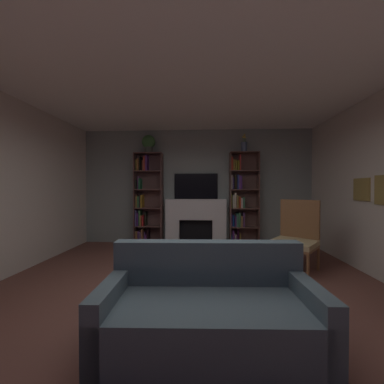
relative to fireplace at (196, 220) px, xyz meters
The scene contains 11 objects.
ground_plane 3.07m from the fireplace, 90.00° to the right, with size 7.52×7.52×0.00m, color brown.
wall_back_accent 0.84m from the fireplace, 90.00° to the left, with size 5.77×0.06×2.84m, color gray.
ceiling 3.77m from the fireplace, 90.00° to the right, with size 5.77×6.39×0.06m, color white.
fireplace is the anchor object (origin of this frame).
tv 0.84m from the fireplace, 90.00° to the left, with size 1.07×0.06×0.63m, color black.
bookshelf_left 1.33m from the fireplace, behind, with size 0.68×0.32×2.25m.
bookshelf_right 1.18m from the fireplace, ahead, with size 0.68×0.33×2.25m.
potted_plant 2.23m from the fireplace, behind, with size 0.33×0.33×0.44m.
vase_with_flowers 2.14m from the fireplace, ahead, with size 0.14×0.14×0.44m.
couch 3.77m from the fireplace, 86.13° to the right, with size 1.84×0.90×0.86m.
armchair 2.45m from the fireplace, 43.94° to the right, with size 0.90×0.90×1.18m.
Camera 1 is at (0.22, -2.77, 1.38)m, focal length 22.11 mm.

